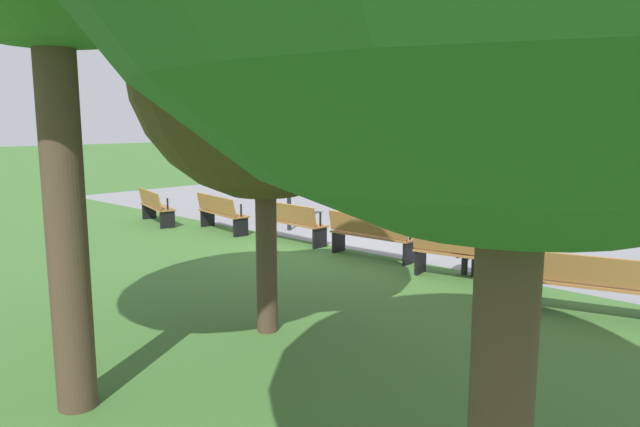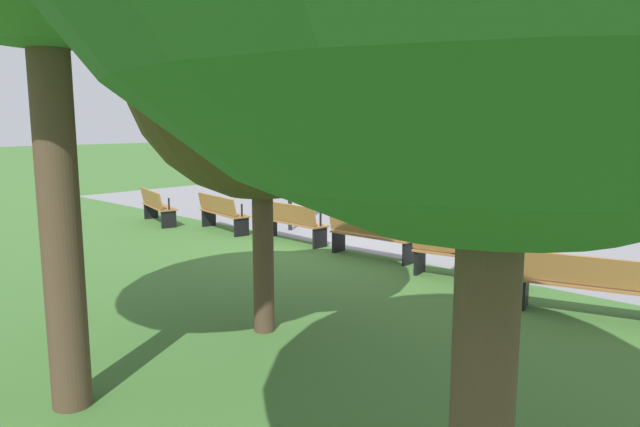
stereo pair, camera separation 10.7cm
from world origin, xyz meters
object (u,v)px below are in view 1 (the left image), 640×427
(bench_1, at_px, (221,212))
(person_seated, at_px, (465,242))
(bench_3, at_px, (370,234))
(bench_5, at_px, (592,284))
(bench_2, at_px, (291,221))
(tree_0, at_px, (264,67))
(bench_4, at_px, (466,254))
(kiosk, at_px, (456,155))
(lamp_post, at_px, (288,126))
(bench_0, at_px, (155,206))

(bench_1, distance_m, person_seated, 6.55)
(bench_1, relative_size, bench_3, 1.02)
(bench_5, bearing_deg, person_seated, 149.00)
(bench_2, xyz_separation_m, person_seated, (4.34, -0.11, 0.16))
(bench_3, height_order, person_seated, person_seated)
(bench_1, relative_size, bench_2, 1.02)
(tree_0, bearing_deg, bench_4, 79.89)
(bench_3, distance_m, bench_5, 4.43)
(bench_2, distance_m, kiosk, 9.74)
(bench_5, xyz_separation_m, lamp_post, (-7.69, 1.73, 2.07))
(tree_0, bearing_deg, person_seated, 81.49)
(bench_0, distance_m, person_seated, 8.73)
(tree_0, xyz_separation_m, kiosk, (-5.18, 13.67, -1.83))
(bench_1, distance_m, tree_0, 7.63)
(bench_2, xyz_separation_m, bench_3, (2.22, -0.00, 0.00))
(bench_3, bearing_deg, bench_5, -12.58)
(person_seated, bearing_deg, bench_3, 167.47)
(tree_0, bearing_deg, lamp_post, 133.56)
(bench_2, bearing_deg, tree_0, -44.34)
(bench_4, height_order, person_seated, person_seated)
(lamp_post, bearing_deg, bench_1, -131.71)
(bench_1, bearing_deg, person_seated, 10.62)
(lamp_post, bearing_deg, bench_3, -16.84)
(bench_0, relative_size, bench_5, 1.00)
(bench_2, height_order, lamp_post, lamp_post)
(bench_0, height_order, bench_5, same)
(tree_0, distance_m, kiosk, 14.73)
(bench_1, height_order, tree_0, tree_0)
(tree_0, distance_m, lamp_post, 7.06)
(bench_5, distance_m, kiosk, 13.10)
(bench_5, bearing_deg, bench_4, 151.63)
(bench_1, bearing_deg, bench_4, 9.48)
(bench_3, bearing_deg, bench_0, -176.88)
(bench_1, xyz_separation_m, kiosk, (0.77, 9.83, 1.00))
(bench_3, bearing_deg, bench_1, 179.98)
(bench_3, xyz_separation_m, person_seated, (2.12, -0.11, 0.16))
(bench_0, bearing_deg, tree_0, -6.67)
(bench_2, height_order, tree_0, tree_0)
(bench_1, bearing_deg, bench_0, -157.95)
(person_seated, height_order, lamp_post, lamp_post)
(bench_3, xyz_separation_m, bench_4, (2.21, -0.24, 0.00))
(bench_1, xyz_separation_m, bench_3, (4.43, 0.24, 0.00))
(bench_1, relative_size, tree_0, 0.38)
(person_seated, bearing_deg, lamp_post, 158.91)
(bench_3, bearing_deg, bench_2, 176.84)
(bench_3, height_order, kiosk, kiosk)
(bench_3, bearing_deg, tree_0, -72.72)
(bench_0, relative_size, lamp_post, 0.52)
(bench_1, bearing_deg, bench_5, 6.34)
(tree_0, bearing_deg, bench_5, 49.67)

